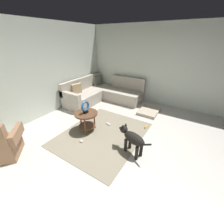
% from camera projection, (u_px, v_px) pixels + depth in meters
% --- Properties ---
extents(ground_plane, '(6.00, 6.00, 0.10)m').
position_uv_depth(ground_plane, '(124.00, 149.00, 3.28)').
color(ground_plane, beige).
extents(wall_back, '(6.00, 0.12, 2.70)m').
position_uv_depth(wall_back, '(34.00, 73.00, 4.01)').
color(wall_back, silver).
rests_on(wall_back, ground_plane).
extents(wall_right, '(0.12, 6.00, 2.70)m').
position_uv_depth(wall_right, '(165.00, 67.00, 4.83)').
color(wall_right, silver).
rests_on(wall_right, ground_plane).
extents(area_rug, '(2.30, 1.90, 0.01)m').
position_uv_depth(area_rug, '(103.00, 134.00, 3.70)').
color(area_rug, gray).
rests_on(area_rug, ground_plane).
extents(sectional_couch, '(2.20, 2.25, 0.88)m').
position_uv_depth(sectional_couch, '(102.00, 94.00, 5.56)').
color(sectional_couch, '#B2A899').
rests_on(sectional_couch, ground_plane).
extents(side_table, '(0.60, 0.60, 0.54)m').
position_uv_depth(side_table, '(86.00, 117.00, 3.66)').
color(side_table, brown).
rests_on(side_table, ground_plane).
extents(torus_sculpture, '(0.28, 0.08, 0.33)m').
position_uv_depth(torus_sculpture, '(85.00, 107.00, 3.52)').
color(torus_sculpture, black).
rests_on(torus_sculpture, side_table).
extents(dog_bed_mat, '(0.80, 0.60, 0.09)m').
position_uv_depth(dog_bed_mat, '(149.00, 111.00, 4.76)').
color(dog_bed_mat, '#B2A38E').
rests_on(dog_bed_mat, ground_plane).
extents(dog, '(0.36, 0.82, 0.63)m').
position_uv_depth(dog, '(132.00, 139.00, 2.94)').
color(dog, black).
rests_on(dog, ground_plane).
extents(dog_toy_ball, '(0.08, 0.08, 0.08)m').
position_uv_depth(dog_toy_ball, '(81.00, 141.00, 3.39)').
color(dog_toy_ball, silver).
rests_on(dog_toy_ball, ground_plane).
extents(dog_toy_rope, '(0.18, 0.07, 0.05)m').
position_uv_depth(dog_toy_rope, '(146.00, 127.00, 3.96)').
color(dog_toy_rope, orange).
rests_on(dog_toy_rope, ground_plane).
extents(dog_toy_bone, '(0.10, 0.19, 0.06)m').
position_uv_depth(dog_toy_bone, '(108.00, 124.00, 4.07)').
color(dog_toy_bone, silver).
rests_on(dog_toy_bone, ground_plane).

